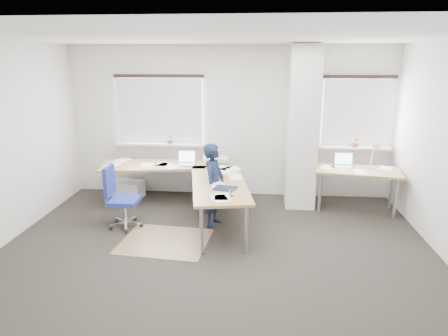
# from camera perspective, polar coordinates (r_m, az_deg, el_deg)

# --- Properties ---
(ground) EXTENTS (6.00, 6.00, 0.00)m
(ground) POSITION_cam_1_polar(r_m,az_deg,el_deg) (5.55, -1.24, -12.00)
(ground) COLOR black
(ground) RESTS_ON ground
(room_shell) EXTENTS (6.04, 5.04, 2.82)m
(room_shell) POSITION_cam_1_polar(r_m,az_deg,el_deg) (5.42, 1.10, 6.85)
(room_shell) COLOR beige
(room_shell) RESTS_ON ground
(floor_mat) EXTENTS (1.32, 1.15, 0.01)m
(floor_mat) POSITION_cam_1_polar(r_m,az_deg,el_deg) (5.92, -8.43, -10.28)
(floor_mat) COLOR #876549
(floor_mat) RESTS_ON ground
(white_crate) EXTENTS (0.57, 0.44, 0.32)m
(white_crate) POSITION_cam_1_polar(r_m,az_deg,el_deg) (7.77, -13.45, -2.97)
(white_crate) COLOR white
(white_crate) RESTS_ON ground
(desk_main) EXTENTS (2.82, 2.63, 0.96)m
(desk_main) POSITION_cam_1_polar(r_m,az_deg,el_deg) (6.66, -4.96, -0.87)
(desk_main) COLOR #8E623D
(desk_main) RESTS_ON ground
(desk_side) EXTENTS (1.50, 0.93, 1.22)m
(desk_side) POSITION_cam_1_polar(r_m,az_deg,el_deg) (7.16, 18.59, -0.53)
(desk_side) COLOR #8E623D
(desk_side) RESTS_ON ground
(task_chair) EXTENTS (0.53, 0.52, 0.98)m
(task_chair) POSITION_cam_1_polar(r_m,az_deg,el_deg) (6.42, -14.27, -5.91)
(task_chair) COLOR navy
(task_chair) RESTS_ON ground
(person) EXTENTS (0.41, 0.54, 1.31)m
(person) POSITION_cam_1_polar(r_m,az_deg,el_deg) (6.17, -1.47, -2.49)
(person) COLOR black
(person) RESTS_ON ground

